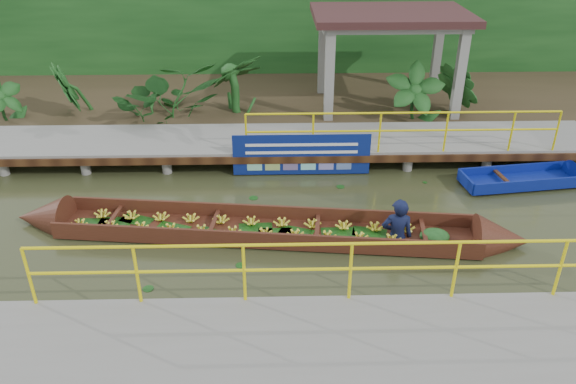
{
  "coord_description": "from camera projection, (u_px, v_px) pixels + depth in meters",
  "views": [
    {
      "loc": [
        -0.32,
        -9.88,
        6.23
      ],
      "look_at": [
        -0.05,
        0.5,
        0.6
      ],
      "focal_mm": 35.0,
      "sensor_mm": 36.0,
      "label": 1
    }
  ],
  "objects": [
    {
      "name": "foliage_backdrop",
      "position": [
        283.0,
        27.0,
        19.49
      ],
      "size": [
        30.0,
        0.8,
        4.0
      ],
      "primitive_type": "cube",
      "color": "#144016",
      "rests_on": "ground"
    },
    {
      "name": "land_strip",
      "position": [
        284.0,
        99.0,
        18.14
      ],
      "size": [
        30.0,
        8.0,
        0.45
      ],
      "primitive_type": "cube",
      "color": "#322A19",
      "rests_on": "ground"
    },
    {
      "name": "far_dock",
      "position": [
        288.0,
        142.0,
        14.44
      ],
      "size": [
        16.0,
        2.06,
        1.66
      ],
      "color": "gray",
      "rests_on": "ground"
    },
    {
      "name": "vendor_boat",
      "position": [
        280.0,
        226.0,
        11.31
      ],
      "size": [
        10.51,
        2.2,
        2.19
      ],
      "rotation": [
        0.0,
        0.0,
        -0.11
      ],
      "color": "#3C1C10",
      "rests_on": "ground"
    },
    {
      "name": "near_dock",
      "position": [
        372.0,
        370.0,
        7.84
      ],
      "size": [
        18.0,
        2.4,
        1.73
      ],
      "color": "gray",
      "rests_on": "ground"
    },
    {
      "name": "pavilion",
      "position": [
        390.0,
        25.0,
        15.92
      ],
      "size": [
        4.4,
        3.0,
        3.0
      ],
      "color": "gray",
      "rests_on": "ground"
    },
    {
      "name": "moored_blue_boat",
      "position": [
        550.0,
        178.0,
        13.41
      ],
      "size": [
        3.31,
        1.23,
        0.77
      ],
      "rotation": [
        0.0,
        0.0,
        0.13
      ],
      "color": "navy",
      "rests_on": "ground"
    },
    {
      "name": "blue_banner",
      "position": [
        302.0,
        155.0,
        13.58
      ],
      "size": [
        3.33,
        0.04,
        1.04
      ],
      "color": "navy",
      "rests_on": "ground"
    },
    {
      "name": "tropical_plants",
      "position": [
        226.0,
        89.0,
        15.66
      ],
      "size": [
        14.36,
        1.36,
        1.7
      ],
      "color": "#144016",
      "rests_on": "ground"
    },
    {
      "name": "ground",
      "position": [
        291.0,
        229.0,
        11.66
      ],
      "size": [
        80.0,
        80.0,
        0.0
      ],
      "primitive_type": "plane",
      "color": "#2F3319",
      "rests_on": "ground"
    }
  ]
}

